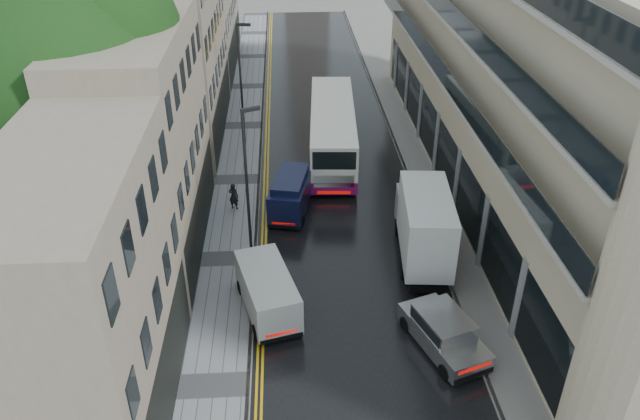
{
  "coord_description": "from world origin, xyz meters",
  "views": [
    {
      "loc": [
        -2.85,
        -6.13,
        17.89
      ],
      "look_at": [
        -1.41,
        18.0,
        3.45
      ],
      "focal_mm": 35.0,
      "sensor_mm": 36.0,
      "label": 1
    }
  ],
  "objects_px": {
    "cream_bus": "(312,154)",
    "silver_hatchback": "(446,362)",
    "pedestrian": "(234,196)",
    "white_lorry": "(406,243)",
    "navy_van": "(270,205)",
    "white_van": "(256,319)",
    "lamp_post_near": "(247,190)",
    "tree_far": "(134,55)",
    "tree_near": "(67,127)",
    "lamp_post_far": "(241,86)"
  },
  "relations": [
    {
      "from": "cream_bus",
      "to": "silver_hatchback",
      "type": "bearing_deg",
      "value": -72.22
    },
    {
      "from": "silver_hatchback",
      "to": "pedestrian",
      "type": "xyz_separation_m",
      "value": [
        -8.8,
        13.17,
        0.08
      ]
    },
    {
      "from": "white_lorry",
      "to": "cream_bus",
      "type": "bearing_deg",
      "value": 115.67
    },
    {
      "from": "cream_bus",
      "to": "navy_van",
      "type": "distance_m",
      "value": 5.68
    },
    {
      "from": "silver_hatchback",
      "to": "navy_van",
      "type": "relative_size",
      "value": 0.95
    },
    {
      "from": "white_van",
      "to": "pedestrian",
      "type": "relative_size",
      "value": 2.86
    },
    {
      "from": "pedestrian",
      "to": "lamp_post_near",
      "type": "relative_size",
      "value": 0.2
    },
    {
      "from": "tree_far",
      "to": "silver_hatchback",
      "type": "distance_m",
      "value": 27.38
    },
    {
      "from": "silver_hatchback",
      "to": "navy_van",
      "type": "bearing_deg",
      "value": 100.51
    },
    {
      "from": "tree_far",
      "to": "navy_van",
      "type": "xyz_separation_m",
      "value": [
        8.41,
        -10.53,
        -5.06
      ]
    },
    {
      "from": "silver_hatchback",
      "to": "white_van",
      "type": "bearing_deg",
      "value": 140.26
    },
    {
      "from": "tree_near",
      "to": "lamp_post_near",
      "type": "relative_size",
      "value": 1.78
    },
    {
      "from": "cream_bus",
      "to": "white_van",
      "type": "distance_m",
      "value": 14.37
    },
    {
      "from": "cream_bus",
      "to": "white_lorry",
      "type": "height_order",
      "value": "white_lorry"
    },
    {
      "from": "cream_bus",
      "to": "pedestrian",
      "type": "relative_size",
      "value": 7.64
    },
    {
      "from": "cream_bus",
      "to": "silver_hatchback",
      "type": "xyz_separation_m",
      "value": [
        4.27,
        -16.7,
        -0.83
      ]
    },
    {
      "from": "white_van",
      "to": "lamp_post_near",
      "type": "relative_size",
      "value": 0.57
    },
    {
      "from": "navy_van",
      "to": "lamp_post_far",
      "type": "bearing_deg",
      "value": 111.91
    },
    {
      "from": "tree_far",
      "to": "silver_hatchback",
      "type": "xyz_separation_m",
      "value": [
        15.17,
        -22.15,
        -5.41
      ]
    },
    {
      "from": "lamp_post_far",
      "to": "pedestrian",
      "type": "bearing_deg",
      "value": -82.42
    },
    {
      "from": "lamp_post_far",
      "to": "cream_bus",
      "type": "bearing_deg",
      "value": -41.14
    },
    {
      "from": "navy_van",
      "to": "silver_hatchback",
      "type": "bearing_deg",
      "value": -48.15
    },
    {
      "from": "white_lorry",
      "to": "silver_hatchback",
      "type": "bearing_deg",
      "value": -80.45
    },
    {
      "from": "tree_near",
      "to": "pedestrian",
      "type": "xyz_separation_m",
      "value": [
        6.66,
        4.02,
        -6.04
      ]
    },
    {
      "from": "navy_van",
      "to": "lamp_post_far",
      "type": "relative_size",
      "value": 0.56
    },
    {
      "from": "silver_hatchback",
      "to": "white_van",
      "type": "relative_size",
      "value": 0.96
    },
    {
      "from": "tree_near",
      "to": "cream_bus",
      "type": "height_order",
      "value": "tree_near"
    },
    {
      "from": "lamp_post_near",
      "to": "white_van",
      "type": "bearing_deg",
      "value": -110.21
    },
    {
      "from": "tree_far",
      "to": "navy_van",
      "type": "bearing_deg",
      "value": -51.38
    },
    {
      "from": "tree_far",
      "to": "cream_bus",
      "type": "distance_m",
      "value": 13.02
    },
    {
      "from": "white_lorry",
      "to": "pedestrian",
      "type": "height_order",
      "value": "white_lorry"
    },
    {
      "from": "tree_near",
      "to": "white_lorry",
      "type": "distance_m",
      "value": 16.03
    },
    {
      "from": "lamp_post_near",
      "to": "pedestrian",
      "type": "bearing_deg",
      "value": 78.49
    },
    {
      "from": "tree_far",
      "to": "lamp_post_near",
      "type": "relative_size",
      "value": 1.59
    },
    {
      "from": "white_lorry",
      "to": "silver_hatchback",
      "type": "xyz_separation_m",
      "value": [
        0.48,
        -6.49,
        -1.1
      ]
    },
    {
      "from": "navy_van",
      "to": "white_van",
      "type": "bearing_deg",
      "value": -81.59
    },
    {
      "from": "white_lorry",
      "to": "lamp_post_far",
      "type": "xyz_separation_m",
      "value": [
        -8.13,
        15.38,
        2.2
      ]
    },
    {
      "from": "tree_near",
      "to": "lamp_post_near",
      "type": "bearing_deg",
      "value": -7.07
    },
    {
      "from": "lamp_post_near",
      "to": "lamp_post_far",
      "type": "xyz_separation_m",
      "value": [
        -0.94,
        13.69,
        0.1
      ]
    },
    {
      "from": "lamp_post_near",
      "to": "lamp_post_far",
      "type": "height_order",
      "value": "lamp_post_far"
    },
    {
      "from": "silver_hatchback",
      "to": "lamp_post_near",
      "type": "bearing_deg",
      "value": 113.48
    },
    {
      "from": "white_lorry",
      "to": "white_van",
      "type": "relative_size",
      "value": 1.62
    },
    {
      "from": "tree_far",
      "to": "lamp_post_far",
      "type": "bearing_deg",
      "value": -2.38
    },
    {
      "from": "silver_hatchback",
      "to": "pedestrian",
      "type": "bearing_deg",
      "value": 104.09
    },
    {
      "from": "white_van",
      "to": "pedestrian",
      "type": "height_order",
      "value": "white_van"
    },
    {
      "from": "tree_far",
      "to": "cream_bus",
      "type": "bearing_deg",
      "value": -26.56
    },
    {
      "from": "white_lorry",
      "to": "tree_far",
      "type": "bearing_deg",
      "value": 138.48
    },
    {
      "from": "tree_near",
      "to": "white_lorry",
      "type": "xyz_separation_m",
      "value": [
        14.99,
        -2.66,
        -5.02
      ]
    },
    {
      "from": "silver_hatchback",
      "to": "lamp_post_far",
      "type": "relative_size",
      "value": 0.53
    },
    {
      "from": "cream_bus",
      "to": "silver_hatchback",
      "type": "height_order",
      "value": "cream_bus"
    }
  ]
}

